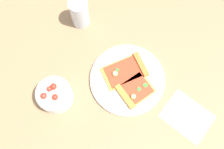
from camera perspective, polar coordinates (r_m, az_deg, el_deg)
ground_plane at (r=0.96m, az=2.83°, el=-0.28°), size 2.40×2.40×0.00m
plate at (r=0.95m, az=3.31°, el=-1.07°), size 0.27×0.27×0.01m
pizza_slice_near at (r=0.94m, az=3.21°, el=0.89°), size 0.18×0.16×0.03m
pizza_slice_far at (r=0.92m, az=4.65°, el=-3.56°), size 0.14×0.13×0.02m
salad_bowl at (r=0.92m, az=-12.19°, el=-4.31°), size 0.12×0.12×0.08m
soda_glass at (r=1.01m, az=-6.95°, el=12.88°), size 0.07×0.07×0.12m
paper_napkin at (r=0.95m, az=15.82°, el=-8.62°), size 0.12×0.16×0.00m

